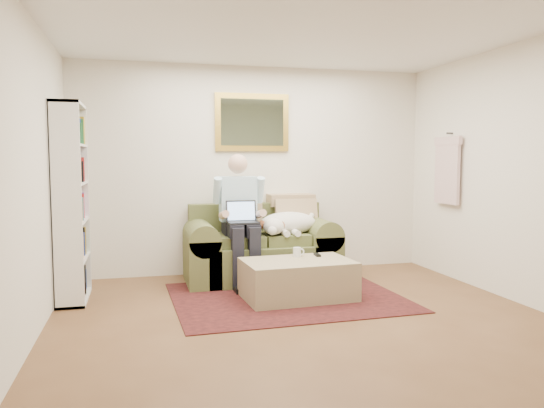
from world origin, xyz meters
name	(u,v)px	position (x,y,z in m)	size (l,w,h in m)	color
room_shell	(306,175)	(0.00, 0.35, 1.30)	(4.51, 5.00, 2.61)	brown
rug	(287,297)	(0.04, 1.13, 0.01)	(2.33, 1.87, 0.01)	black
sofa	(261,254)	(-0.03, 2.02, 0.31)	(1.78, 0.91, 1.07)	#5F6A38
seated_man	(241,219)	(-0.30, 1.85, 0.75)	(0.59, 0.84, 1.50)	#8CC5D8
laptop	(242,217)	(-0.30, 1.78, 0.79)	(0.35, 0.27, 0.25)	black
sleeping_dog	(288,223)	(0.29, 1.93, 0.68)	(0.73, 0.46, 0.27)	white
ottoman	(298,280)	(0.14, 1.06, 0.20)	(1.11, 0.70, 0.40)	tan
coffee_mug	(297,252)	(0.19, 1.25, 0.45)	(0.08, 0.08, 0.10)	white
tv_remote	(317,255)	(0.42, 1.25, 0.41)	(0.05, 0.15, 0.02)	black
bookshelf	(71,203)	(-2.10, 1.60, 1.00)	(0.28, 0.80, 2.00)	white
wall_mirror	(252,122)	(-0.03, 2.47, 1.90)	(0.94, 0.04, 0.72)	gold
hanging_shirt	(447,167)	(2.19, 1.60, 1.35)	(0.06, 0.52, 0.90)	beige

